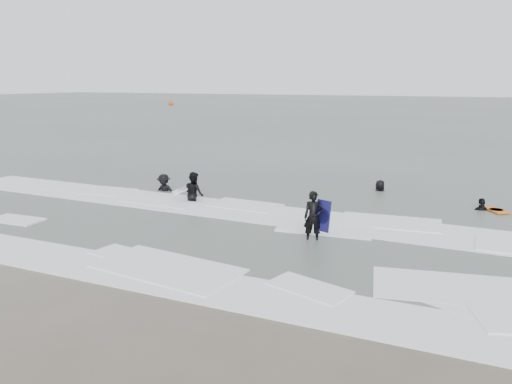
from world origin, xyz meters
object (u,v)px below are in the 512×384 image
at_px(surfer_wading, 194,202).
at_px(buoy, 171,103).
at_px(surfer_right_near, 481,211).
at_px(surfer_right_far, 380,192).
at_px(surfer_breaker, 164,192).
at_px(surfer_centre, 313,242).

relative_size(surfer_wading, buoy, 1.10).
height_order(surfer_right_near, surfer_right_far, surfer_right_far).
height_order(surfer_wading, surfer_breaker, surfer_wading).
xyz_separation_m(surfer_right_far, buoy, (-55.10, 63.96, 0.42)).
distance_m(surfer_wading, buoy, 84.54).
relative_size(surfer_breaker, surfer_right_near, 1.01).
relative_size(surfer_breaker, buoy, 1.02).
xyz_separation_m(surfer_right_near, surfer_right_far, (-4.19, 1.80, 0.00)).
relative_size(surfer_right_near, surfer_right_far, 0.98).
bearing_deg(surfer_right_near, surfer_centre, 32.19).
bearing_deg(buoy, surfer_centre, -52.79).
distance_m(surfer_wading, surfer_right_near, 11.18).
bearing_deg(buoy, surfer_right_near, -47.96).
relative_size(surfer_right_near, buoy, 1.00).
height_order(surfer_centre, surfer_wading, surfer_wading).
bearing_deg(buoy, surfer_right_far, -49.25).
bearing_deg(surfer_wading, surfer_right_near, -131.70).
bearing_deg(surfer_centre, buoy, 104.15).
height_order(surfer_wading, surfer_right_far, surfer_wading).
relative_size(surfer_centre, buoy, 0.98).
relative_size(surfer_centre, surfer_right_far, 0.96).
relative_size(surfer_centre, surfer_breaker, 0.96).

